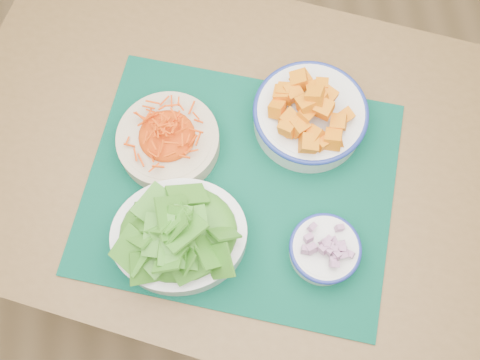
# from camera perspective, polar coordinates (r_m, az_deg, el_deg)

# --- Properties ---
(ground) EXTENTS (4.00, 4.00, 0.00)m
(ground) POSITION_cam_1_polar(r_m,az_deg,el_deg) (1.70, -9.48, -14.28)
(ground) COLOR #A4804F
(ground) RESTS_ON ground
(table) EXTENTS (1.29, 1.09, 0.75)m
(table) POSITION_cam_1_polar(r_m,az_deg,el_deg) (1.10, 0.01, 0.55)
(table) COLOR brown
(table) RESTS_ON ground
(placemat) EXTENTS (0.66, 0.59, 0.00)m
(placemat) POSITION_cam_1_polar(r_m,az_deg,el_deg) (0.97, 0.00, -0.65)
(placemat) COLOR #012F23
(placemat) RESTS_ON table
(carrot_bowl) EXTENTS (0.20, 0.20, 0.07)m
(carrot_bowl) POSITION_cam_1_polar(r_m,az_deg,el_deg) (0.97, -7.72, 4.43)
(carrot_bowl) COLOR #C8B694
(carrot_bowl) RESTS_ON placemat
(squash_bowl) EXTENTS (0.25, 0.25, 0.10)m
(squash_bowl) POSITION_cam_1_polar(r_m,az_deg,el_deg) (0.98, 7.58, 7.31)
(squash_bowl) COLOR silver
(squash_bowl) RESTS_ON placemat
(lettuce_bowl) EXTENTS (0.23, 0.20, 0.11)m
(lettuce_bowl) POSITION_cam_1_polar(r_m,az_deg,el_deg) (0.89, -6.60, -5.60)
(lettuce_bowl) COLOR silver
(lettuce_bowl) RESTS_ON placemat
(onion_bowl) EXTENTS (0.15, 0.15, 0.06)m
(onion_bowl) POSITION_cam_1_polar(r_m,az_deg,el_deg) (0.92, 9.04, -7.27)
(onion_bowl) COLOR white
(onion_bowl) RESTS_ON placemat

